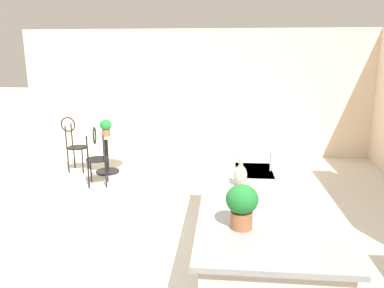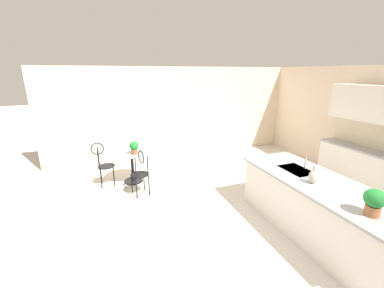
% 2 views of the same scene
% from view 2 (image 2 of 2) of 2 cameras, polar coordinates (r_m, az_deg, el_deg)
% --- Properties ---
extents(ground_plane, '(40.00, 40.00, 0.00)m').
position_cam_2_polar(ground_plane, '(4.32, 15.82, -20.02)').
color(ground_plane, beige).
extents(wall_left_window, '(0.12, 7.80, 2.70)m').
position_cam_2_polar(wall_left_window, '(7.41, -2.93, 7.47)').
color(wall_left_window, beige).
rests_on(wall_left_window, ground).
extents(kitchen_island, '(2.80, 1.06, 0.92)m').
position_cam_2_polar(kitchen_island, '(4.41, 27.92, -13.51)').
color(kitchen_island, white).
rests_on(kitchen_island, ground).
extents(back_counter_run, '(2.44, 0.64, 1.52)m').
position_cam_2_polar(back_counter_run, '(6.56, 37.43, -5.05)').
color(back_counter_run, white).
rests_on(back_counter_run, ground).
extents(bistro_table, '(0.80, 0.80, 0.74)m').
position_cam_2_polar(bistro_table, '(5.87, -14.05, -4.69)').
color(bistro_table, black).
rests_on(bistro_table, ground).
extents(chair_near_window, '(0.38, 0.48, 1.04)m').
position_cam_2_polar(chair_near_window, '(5.85, -20.39, -4.02)').
color(chair_near_window, black).
rests_on(chair_near_window, ground).
extents(chair_by_island, '(0.52, 0.46, 1.04)m').
position_cam_2_polar(chair_by_island, '(5.14, -12.20, -6.18)').
color(chair_by_island, black).
rests_on(chair_by_island, ground).
extents(sink_faucet, '(0.02, 0.02, 0.22)m').
position_cam_2_polar(sink_faucet, '(4.64, 25.42, -3.98)').
color(sink_faucet, '#B2B5BA').
rests_on(sink_faucet, kitchen_island).
extents(potted_plant_on_table, '(0.21, 0.21, 0.30)m').
position_cam_2_polar(potted_plant_on_table, '(5.61, -13.63, -0.66)').
color(potted_plant_on_table, '#9E603D').
rests_on(potted_plant_on_table, bistro_table).
extents(potted_plant_counter_far, '(0.24, 0.24, 0.33)m').
position_cam_2_polar(potted_plant_counter_far, '(3.55, 37.40, -10.71)').
color(potted_plant_counter_far, '#9E603D').
rests_on(potted_plant_counter_far, kitchen_island).
extents(vase_on_counter, '(0.13, 0.13, 0.29)m').
position_cam_2_polar(vase_on_counter, '(4.08, 26.88, -6.93)').
color(vase_on_counter, '#BCB29E').
rests_on(vase_on_counter, kitchen_island).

